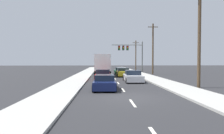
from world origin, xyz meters
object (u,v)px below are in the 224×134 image
traffic_signal_mast (128,50)px  utility_pole_far (136,55)px  car_yellow (123,72)px  utility_pole_mid (153,48)px  box_truck (103,64)px  car_navy (105,83)px  car_white (133,77)px  car_red (103,75)px  utility_pole_near (199,33)px  car_green (120,71)px

traffic_signal_mast → utility_pole_far: utility_pole_far is taller
car_yellow → utility_pole_mid: (5.88, 4.46, 4.12)m
box_truck → car_yellow: (3.23, -1.49, -1.39)m
car_navy → car_white: (3.32, 5.96, 0.04)m
car_white → traffic_signal_mast: (1.94, 18.48, 4.19)m
car_white → car_navy: bearing=-119.1°
utility_pole_far → box_truck: bearing=-113.1°
car_red → car_yellow: 6.80m
traffic_signal_mast → utility_pole_mid: (3.69, -5.98, -0.07)m
box_truck → utility_pole_far: size_ratio=1.09×
utility_pole_near → utility_pole_far: 36.48m
traffic_signal_mast → utility_pole_near: utility_pole_near is taller
utility_pole_near → utility_pole_mid: bearing=88.3°
car_red → car_green: bearing=75.1°
car_yellow → utility_pole_far: size_ratio=0.50×
car_green → utility_pole_mid: 7.36m
utility_pole_near → utility_pole_mid: utility_pole_near is taller
car_yellow → utility_pole_near: utility_pole_near is taller
car_navy → car_yellow: car_yellow is taller
car_green → utility_pole_far: utility_pole_far is taller
car_green → box_truck: bearing=-126.0°
car_white → traffic_signal_mast: size_ratio=0.68×
box_truck → car_yellow: bearing=-24.7°
car_red → traffic_signal_mast: (5.38, 16.45, 4.16)m
car_green → utility_pole_near: (5.36, -19.32, 4.32)m
box_truck → car_red: (0.05, -7.50, -1.37)m
car_green → traffic_signal_mast: (2.19, 4.49, 4.24)m
utility_pole_near → utility_pole_far: size_ratio=1.17×
car_green → traffic_signal_mast: traffic_signal_mast is taller
box_truck → car_navy: size_ratio=2.19×
car_yellow → utility_pole_far: utility_pole_far is taller
car_yellow → traffic_signal_mast: (2.20, 10.44, 4.19)m
car_red → car_white: size_ratio=1.03×
car_yellow → utility_pole_near: size_ratio=0.43×
utility_pole_near → box_truck: bearing=120.1°
car_navy → utility_pole_near: 9.48m
box_truck → car_green: size_ratio=2.04×
car_green → car_yellow: bearing=-90.1°
box_truck → utility_pole_near: size_ratio=0.94×
car_red → car_navy: 8.00m
traffic_signal_mast → utility_pole_mid: utility_pole_mid is taller
car_red → car_yellow: (3.19, 6.01, -0.03)m
car_white → utility_pole_near: size_ratio=0.48×
utility_pole_mid → utility_pole_near: bearing=-91.7°
car_green → utility_pole_near: size_ratio=0.46×
box_truck → traffic_signal_mast: size_ratio=1.34×
utility_pole_mid → utility_pole_far: 18.65m
car_navy → car_yellow: bearing=77.7°
car_yellow → utility_pole_mid: 8.46m
utility_pole_near → utility_pole_mid: (0.52, 17.83, -0.14)m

